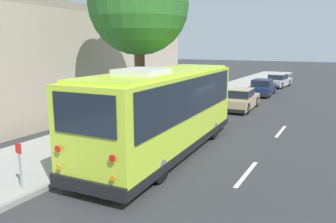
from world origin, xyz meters
TOP-DOWN VIEW (x-y plane):
  - ground_plane at (0.00, 0.00)m, footprint 160.00×160.00m
  - sidewalk_slab at (0.00, 3.69)m, footprint 80.00×4.08m
  - curb_strip at (0.00, 1.57)m, footprint 80.00×0.14m
  - shuttle_bus at (-1.21, 0.25)m, footprint 9.29×3.09m
  - parked_sedan_tan at (8.78, 0.29)m, footprint 4.47×1.89m
  - parked_sedan_navy at (15.72, 0.48)m, footprint 4.44×1.88m
  - parked_sedan_silver at (22.03, 0.37)m, footprint 4.77×2.00m
  - sign_post_near at (-6.14, 1.97)m, footprint 0.06×0.22m
  - sign_post_far at (-4.77, 1.97)m, footprint 0.06×0.22m
  - building_backdrop at (3.26, 10.88)m, footprint 19.30×8.02m
  - lane_stripe_mid at (-1.79, -3.05)m, footprint 2.40×0.14m
  - lane_stripe_ahead at (4.21, -3.05)m, footprint 2.40×0.14m

SIDE VIEW (x-z plane):
  - ground_plane at x=0.00m, z-range 0.00..0.00m
  - lane_stripe_mid at x=-1.79m, z-range 0.00..0.01m
  - lane_stripe_ahead at x=4.21m, z-range 0.00..0.01m
  - sidewalk_slab at x=0.00m, z-range 0.00..0.15m
  - curb_strip at x=0.00m, z-range 0.00..0.15m
  - parked_sedan_silver at x=22.03m, z-range -0.05..1.23m
  - parked_sedan_navy at x=15.72m, z-range -0.05..1.24m
  - parked_sedan_tan at x=8.78m, z-range -0.05..1.27m
  - sign_post_near at x=-6.14m, z-range 0.17..1.46m
  - sign_post_far at x=-4.77m, z-range 0.17..1.74m
  - shuttle_bus at x=-1.21m, z-range 0.11..3.39m
  - building_backdrop at x=3.26m, z-range -0.19..5.98m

